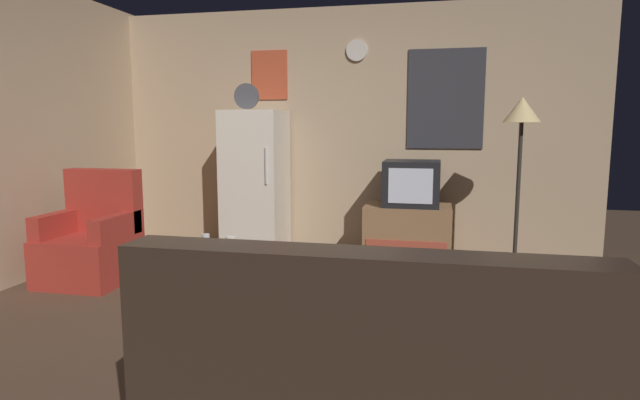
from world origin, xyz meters
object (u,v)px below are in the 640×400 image
Objects in this scene: armchair at (92,242)px; crt_tv at (412,183)px; standing_lamp at (521,124)px; coffee_table at (220,283)px; remote_control at (217,252)px; mug_ceramic_white at (231,243)px; fridge at (255,182)px; tv_stand at (408,234)px; wine_glass at (206,245)px; couch at (367,389)px; mug_ceramic_tan at (225,246)px.

crt_tv is at bearing 25.08° from armchair.
standing_lamp is (0.94, -0.33, 0.57)m from crt_tv.
coffee_table is (-1.26, -1.79, -0.56)m from crt_tv.
remote_control is (-1.25, -1.86, -0.32)m from crt_tv.
coffee_table is 0.30m from mug_ceramic_white.
armchair is (-1.04, -1.31, -0.42)m from fridge.
coffee_table is 0.25m from remote_control.
armchair is at bearing -154.67° from tv_stand.
standing_lamp is (0.97, -0.33, 1.08)m from tv_stand.
standing_lamp reaches higher than remote_control.
mug_ceramic_white is 0.09× the size of armchair.
fridge is 1.73m from armchair.
fridge reaches higher than wine_glass.
wine_glass is at bearing -123.55° from tv_stand.
crt_tv is (1.63, -0.06, 0.03)m from fridge.
wine_glass is (-0.04, -0.12, 0.30)m from coffee_table.
crt_tv is 0.32× the size of couch.
crt_tv is at bearing 55.84° from wine_glass.
fridge is 2.46× the size of coffee_table.
crt_tv is 2.19m from mug_ceramic_tan.
tv_stand is 9.33× the size of mug_ceramic_white.
wine_glass is 0.24m from mug_ceramic_white.
crt_tv reaches higher than mug_ceramic_tan.
mug_ceramic_tan is 0.60× the size of remote_control.
coffee_table is 8.00× the size of mug_ceramic_tan.
mug_ceramic_tan is (0.00, -0.12, 0.00)m from mug_ceramic_white.
mug_ceramic_tan is 0.05× the size of couch.
standing_lamp is 10.60× the size of remote_control.
mug_ceramic_white is at bearing 64.26° from coffee_table.
crt_tv reaches higher than tv_stand.
crt_tv is 3.29m from couch.
mug_ceramic_tan is at bearing -145.29° from standing_lamp.
crt_tv is at bearing -1.89° from tv_stand.
wine_glass is 0.09× the size of couch.
standing_lamp is 1.66× the size of armchair.
remote_control is at bearing -123.91° from crt_tv.
coffee_table is (0.38, -1.85, -0.53)m from fridge.
armchair reaches higher than coffee_table.
wine_glass is at bearing -109.55° from coffee_table.
remote_control is (-2.19, -1.53, -0.89)m from standing_lamp.
remote_control is at bearing -23.02° from armchair.
wine_glass reaches higher than remote_control.
remote_control is (0.05, 0.06, -0.06)m from wine_glass.
couch reaches higher than wine_glass.
standing_lamp is at bearing -18.68° from tv_stand.
armchair is at bearing -165.65° from standing_lamp.
wine_glass reaches higher than coffee_table.
fridge reaches higher than mug_ceramic_white.
couch is at bearing -49.72° from coffee_table.
fridge is 1.04× the size of couch.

